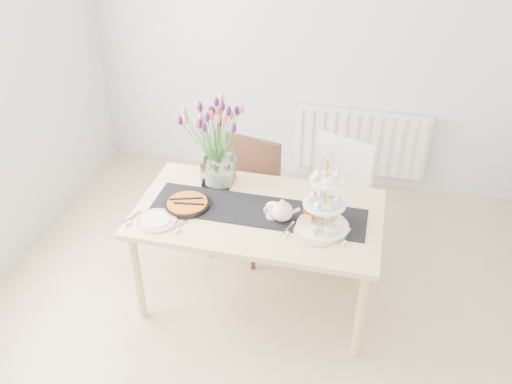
% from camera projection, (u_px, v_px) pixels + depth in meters
% --- Properties ---
extents(room_shell, '(4.50, 4.50, 4.50)m').
position_uv_depth(room_shell, '(246.00, 184.00, 2.78)').
color(room_shell, tan).
rests_on(room_shell, ground).
extents(radiator, '(1.20, 0.08, 0.60)m').
position_uv_depth(radiator, '(360.00, 142.00, 4.93)').
color(radiator, white).
rests_on(radiator, room_shell).
extents(dining_table, '(1.60, 0.90, 0.75)m').
position_uv_depth(dining_table, '(258.00, 221.00, 3.57)').
color(dining_table, tan).
rests_on(dining_table, ground).
extents(chair_brown, '(0.53, 0.53, 0.90)m').
position_uv_depth(chair_brown, '(247.00, 189.00, 4.15)').
color(chair_brown, '#331D12').
rests_on(chair_brown, ground).
extents(chair_white, '(0.58, 0.58, 0.91)m').
position_uv_depth(chair_white, '(336.00, 189.00, 4.13)').
color(chair_white, white).
rests_on(chair_white, ground).
extents(table_runner, '(1.40, 0.35, 0.01)m').
position_uv_depth(table_runner, '(258.00, 211.00, 3.52)').
color(table_runner, black).
rests_on(table_runner, dining_table).
extents(tulip_vase, '(0.72, 0.72, 0.62)m').
position_uv_depth(tulip_vase, '(217.00, 132.00, 3.59)').
color(tulip_vase, silver).
rests_on(tulip_vase, dining_table).
extents(cake_stand, '(0.33, 0.33, 0.48)m').
position_uv_depth(cake_stand, '(324.00, 210.00, 3.30)').
color(cake_stand, gold).
rests_on(cake_stand, dining_table).
extents(teapot, '(0.24, 0.20, 0.15)m').
position_uv_depth(teapot, '(282.00, 212.00, 3.40)').
color(teapot, white).
rests_on(teapot, dining_table).
extents(cream_jug, '(0.11, 0.11, 0.09)m').
position_uv_depth(cream_jug, '(327.00, 215.00, 3.41)').
color(cream_jug, white).
rests_on(cream_jug, dining_table).
extents(tart_tin, '(0.30, 0.30, 0.04)m').
position_uv_depth(tart_tin, '(187.00, 204.00, 3.56)').
color(tart_tin, black).
rests_on(tart_tin, dining_table).
extents(mug_white, '(0.10, 0.10, 0.10)m').
position_uv_depth(mug_white, '(272.00, 211.00, 3.44)').
color(mug_white, white).
rests_on(mug_white, dining_table).
extents(mug_orange, '(0.13, 0.13, 0.11)m').
position_uv_depth(mug_orange, '(310.00, 212.00, 3.43)').
color(mug_orange, orange).
rests_on(mug_orange, dining_table).
extents(plate_left, '(0.33, 0.33, 0.01)m').
position_uv_depth(plate_left, '(156.00, 221.00, 3.42)').
color(plate_left, white).
rests_on(plate_left, dining_table).
extents(plate_right, '(0.35, 0.35, 0.01)m').
position_uv_depth(plate_right, '(316.00, 232.00, 3.32)').
color(plate_right, silver).
rests_on(plate_right, dining_table).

